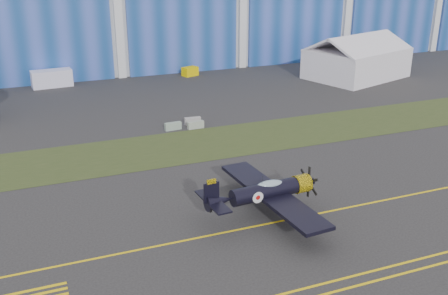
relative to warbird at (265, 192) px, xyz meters
name	(u,v)px	position (x,y,z in m)	size (l,w,h in m)	color
ground	(235,199)	(-1.08, 3.65, -2.17)	(260.00, 260.00, 0.00)	#302F30
grass_median	(186,146)	(-1.08, 17.65, -2.15)	(260.00, 10.00, 0.02)	#475128
taxiway_centreline	(259,225)	(-1.08, -1.35, -2.16)	(200.00, 0.20, 0.02)	yellow
edge_line_near	(324,295)	(-1.08, -10.85, -2.16)	(80.00, 0.20, 0.02)	yellow
edge_line_far	(315,286)	(-1.08, -9.85, -2.16)	(80.00, 0.20, 0.02)	yellow
warbird	(265,192)	(0.00, 0.00, 0.00)	(12.21, 14.35, 4.01)	black
tent	(357,56)	(35.60, 38.48, 1.48)	(18.52, 15.83, 7.31)	white
shipping_container	(52,78)	(-12.57, 50.74, -0.85)	(6.11, 2.45, 2.65)	silver
tug	(190,71)	(9.98, 49.93, -1.43)	(2.56, 1.60, 1.50)	#EDCD00
gse_box	(388,57)	(48.62, 46.69, -1.22)	(3.20, 1.71, 1.92)	gray
barrier_a	(173,126)	(-0.82, 23.59, -1.72)	(2.00, 0.60, 0.90)	gray
barrier_b	(196,125)	(1.87, 23.07, -1.72)	(2.00, 0.60, 0.90)	#949D8F
barrier_c	(193,121)	(2.02, 24.63, -1.72)	(2.00, 0.60, 0.90)	#9F9B99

